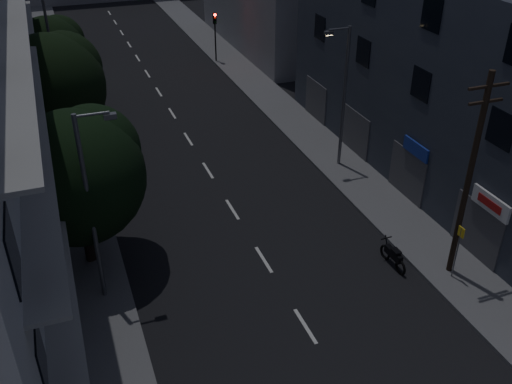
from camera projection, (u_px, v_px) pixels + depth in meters
ground at (186, 136)px, 37.02m from camera, size 160.00×160.00×0.00m
sidewalk_left at (67, 153)px, 34.74m from camera, size 3.00×90.00×0.15m
sidewalk_right at (292, 119)px, 39.23m from camera, size 3.00×90.00×0.15m
lane_markings at (165, 102)px, 42.06m from camera, size 0.15×60.50×0.01m
building_right at (463, 89)px, 28.95m from camera, size 6.19×28.00×11.00m
tree_near at (77, 172)px, 23.34m from camera, size 5.71×5.71×7.04m
tree_mid at (52, 83)px, 31.74m from camera, size 6.02×6.02×7.41m
tree_far at (51, 50)px, 39.62m from camera, size 5.02×5.02×6.21m
traffic_signal_far_right at (215, 27)px, 48.47m from camera, size 0.28×0.37×4.10m
traffic_signal_far_left at (61, 40)px, 45.10m from camera, size 0.28×0.37×4.10m
street_lamp_left_near at (92, 202)px, 21.27m from camera, size 1.51×0.25×8.00m
street_lamp_right at (343, 91)px, 31.15m from camera, size 1.51×0.25×8.00m
street_lamp_left_far at (54, 50)px, 37.77m from camera, size 1.51×0.25×8.00m
utility_pole at (469, 175)px, 22.49m from camera, size 1.80×0.24×9.00m
bus_stop_sign at (459, 243)px, 23.62m from camera, size 0.06×0.35×2.52m
motorcycle at (393, 256)px, 25.16m from camera, size 0.55×1.91×1.22m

